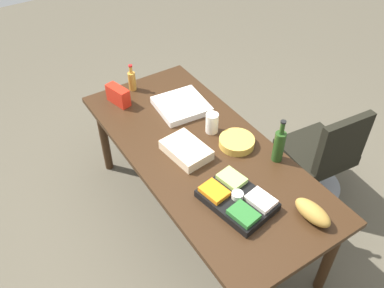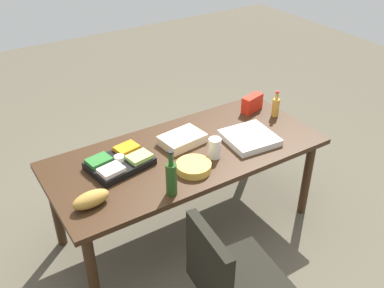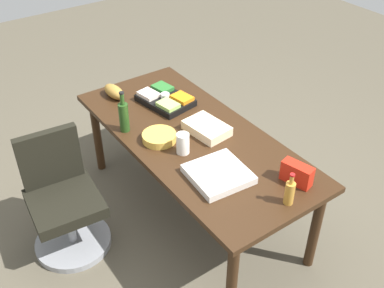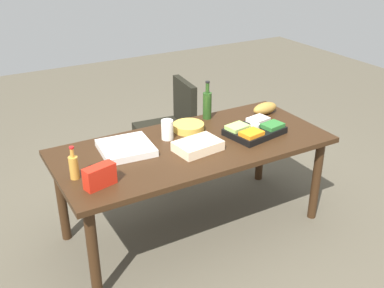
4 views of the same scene
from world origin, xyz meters
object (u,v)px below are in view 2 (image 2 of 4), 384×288
(dressing_bottle, at_px, (276,106))
(chip_bag_red, at_px, (252,103))
(wine_bottle, at_px, (171,178))
(conference_table, at_px, (187,160))
(sheet_cake, at_px, (182,139))
(bread_loaf, at_px, (91,199))
(pizza_box, at_px, (250,138))
(mayo_jar, at_px, (215,148))
(veggie_tray, at_px, (120,162))
(chip_bowl, at_px, (194,167))

(dressing_bottle, bearing_deg, chip_bag_red, -58.06)
(wine_bottle, xyz_separation_m, dressing_bottle, (-1.25, -0.43, -0.04))
(conference_table, height_order, dressing_bottle, dressing_bottle)
(sheet_cake, bearing_deg, bread_loaf, 20.46)
(pizza_box, height_order, mayo_jar, mayo_jar)
(pizza_box, xyz_separation_m, wine_bottle, (0.82, 0.23, 0.10))
(pizza_box, relative_size, veggie_tray, 0.77)
(dressing_bottle, bearing_deg, chip_bowl, 16.37)
(chip_bowl, distance_m, chip_bag_red, 1.00)
(mayo_jar, xyz_separation_m, dressing_bottle, (-0.78, -0.23, 0.01))
(pizza_box, xyz_separation_m, mayo_jar, (0.35, 0.04, 0.05))
(chip_bowl, distance_m, mayo_jar, 0.23)
(pizza_box, bearing_deg, dressing_bottle, -150.40)
(sheet_cake, bearing_deg, dressing_bottle, 177.06)
(veggie_tray, xyz_separation_m, dressing_bottle, (-1.40, 0.02, 0.05))
(veggie_tray, bearing_deg, dressing_bottle, 179.17)
(sheet_cake, xyz_separation_m, pizza_box, (-0.45, 0.24, -0.01))
(conference_table, relative_size, veggie_tray, 4.37)
(bread_loaf, distance_m, chip_bag_red, 1.67)
(veggie_tray, relative_size, mayo_jar, 3.10)
(pizza_box, distance_m, wine_bottle, 0.86)
(chip_bag_red, bearing_deg, pizza_box, 49.09)
(conference_table, bearing_deg, chip_bowl, 69.30)
(sheet_cake, bearing_deg, veggie_tray, 2.74)
(chip_bowl, relative_size, dressing_bottle, 1.09)
(conference_table, distance_m, mayo_jar, 0.26)
(pizza_box, relative_size, wine_bottle, 1.12)
(chip_bag_red, bearing_deg, mayo_jar, 31.27)
(veggie_tray, height_order, wine_bottle, wine_bottle)
(chip_bag_red, relative_size, mayo_jar, 1.33)
(chip_bowl, bearing_deg, mayo_jar, -164.86)
(chip_bowl, xyz_separation_m, chip_bag_red, (-0.88, -0.47, 0.04))
(conference_table, relative_size, sheet_cake, 6.36)
(chip_bag_red, distance_m, dressing_bottle, 0.21)
(chip_bag_red, bearing_deg, veggie_tray, 6.75)
(wine_bottle, bearing_deg, pizza_box, -164.11)
(bread_loaf, bearing_deg, veggie_tray, -137.97)
(pizza_box, height_order, chip_bag_red, chip_bag_red)
(bread_loaf, distance_m, sheet_cake, 0.90)
(chip_bag_red, height_order, mayo_jar, mayo_jar)
(sheet_cake, xyz_separation_m, mayo_jar, (-0.10, 0.28, 0.04))
(wine_bottle, xyz_separation_m, chip_bowl, (-0.25, -0.14, -0.10))
(mayo_jar, bearing_deg, chip_bowl, 15.14)
(pizza_box, relative_size, dressing_bottle, 1.61)
(wine_bottle, distance_m, dressing_bottle, 1.32)
(pizza_box, distance_m, chip_bowl, 0.57)
(sheet_cake, distance_m, chip_bag_red, 0.78)
(conference_table, xyz_separation_m, sheet_cake, (-0.03, -0.11, 0.11))
(conference_table, distance_m, chip_bag_red, 0.84)
(dressing_bottle, bearing_deg, bread_loaf, 8.88)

